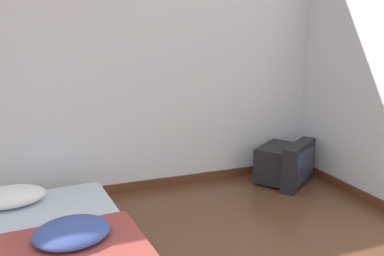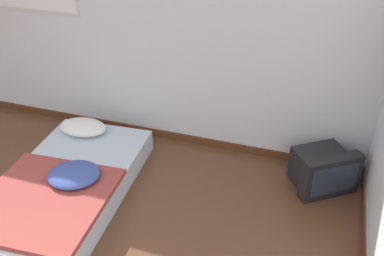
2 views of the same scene
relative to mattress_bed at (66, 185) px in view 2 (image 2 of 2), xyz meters
The scene contains 3 objects.
wall_back 1.75m from the mattress_bed, 87.22° to the left, with size 7.66×0.08×2.60m.
mattress_bed is the anchor object (origin of this frame).
crt_tv 2.48m from the mattress_bed, 22.17° to the left, with size 0.69×0.67×0.43m.
Camera 2 is at (2.06, -1.06, 2.75)m, focal length 40.00 mm.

